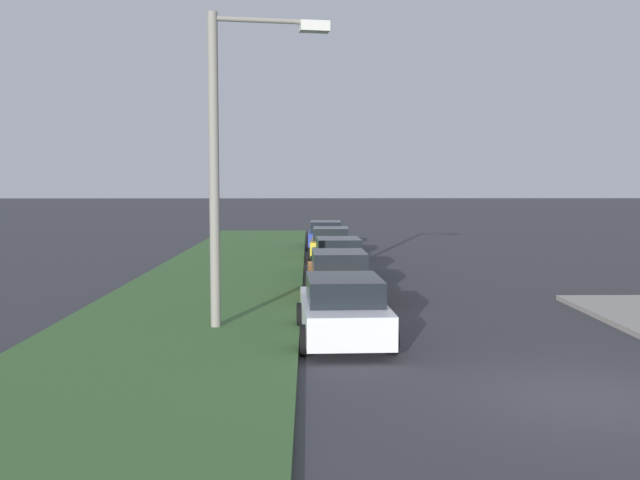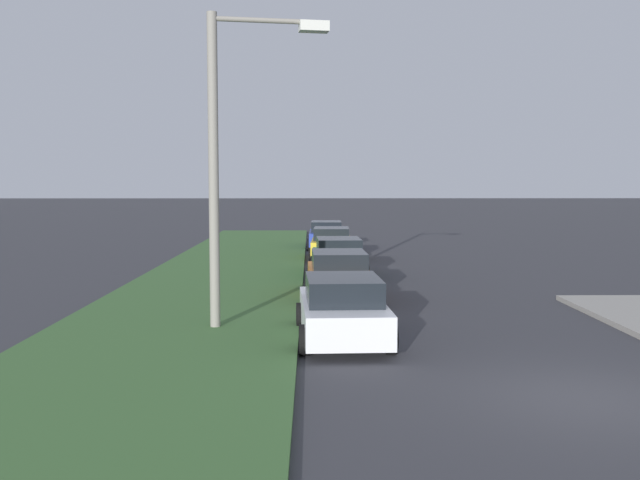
% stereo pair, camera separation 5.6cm
% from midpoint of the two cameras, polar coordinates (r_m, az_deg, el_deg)
% --- Properties ---
extents(ground, '(300.00, 300.00, 0.00)m').
position_cam_midpoint_polar(ground, '(12.92, 20.55, -11.71)').
color(ground, '#38383D').
extents(grass_median, '(60.00, 6.00, 0.12)m').
position_cam_midpoint_polar(grass_median, '(22.06, -9.23, -4.61)').
color(grass_median, '#3D6633').
rests_on(grass_median, ground).
extents(parked_car_white, '(4.37, 2.16, 1.47)m').
position_cam_midpoint_polar(parked_car_white, '(16.23, 1.90, -5.52)').
color(parked_car_white, silver).
rests_on(parked_car_white, ground).
extents(parked_car_orange, '(4.34, 2.10, 1.47)m').
position_cam_midpoint_polar(parked_car_orange, '(22.06, 1.56, -2.83)').
color(parked_car_orange, orange).
rests_on(parked_car_orange, ground).
extents(parked_car_green, '(4.35, 2.12, 1.47)m').
position_cam_midpoint_polar(parked_car_green, '(27.25, 1.52, -1.41)').
color(parked_car_green, '#1E6B38').
rests_on(parked_car_green, ground).
extents(parked_car_yellow, '(4.36, 2.14, 1.47)m').
position_cam_midpoint_polar(parked_car_yellow, '(33.56, 0.96, -0.28)').
color(parked_car_yellow, gold).
rests_on(parked_car_yellow, ground).
extents(parked_car_blue, '(4.33, 2.08, 1.47)m').
position_cam_midpoint_polar(parked_car_blue, '(38.98, 0.54, 0.40)').
color(parked_car_blue, '#23389E').
rests_on(parked_car_blue, ground).
extents(streetlight, '(0.74, 2.86, 7.50)m').
position_cam_midpoint_polar(streetlight, '(17.22, -7.17, 7.30)').
color(streetlight, gray).
rests_on(streetlight, ground).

